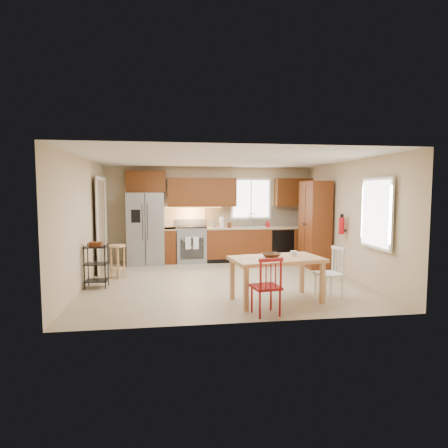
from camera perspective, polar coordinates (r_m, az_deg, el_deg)
name	(u,v)px	position (r m, az deg, el deg)	size (l,w,h in m)	color
floor	(224,281)	(7.85, -0.05, -8.66)	(5.50, 5.50, 0.00)	tan
ceiling	(224,159)	(7.65, -0.05, 9.85)	(5.50, 5.00, 0.02)	silver
wall_back	(211,214)	(10.12, -2.02, 1.59)	(5.50, 0.02, 2.50)	#CCB793
wall_front	(249,235)	(5.20, 3.78, -1.67)	(5.50, 0.02, 2.50)	#CCB793
wall_left	(84,222)	(7.76, -20.59, 0.23)	(0.02, 5.00, 2.50)	#CCB793
wall_right	(350,219)	(8.48, 18.68, 0.66)	(0.02, 5.00, 2.50)	#CCB793
refrigerator	(146,228)	(9.74, -11.77, -0.66)	(0.92, 0.75, 1.82)	gray
range_stove	(191,245)	(9.85, -5.00, -3.15)	(0.76, 0.63, 0.92)	gray
base_cabinet_narrow	(170,245)	(9.85, -8.20, -3.24)	(0.30, 0.60, 0.90)	#653012
base_cabinet_run	(260,244)	(10.13, 5.46, -2.98)	(2.92, 0.60, 0.90)	#653012
dishwasher	(283,245)	(10.00, 8.98, -3.13)	(0.60, 0.02, 0.78)	black
backsplash	(258,216)	(10.33, 5.13, 1.22)	(2.92, 0.03, 0.55)	beige
upper_over_fridge	(146,182)	(9.90, -11.82, 6.33)	(1.00, 0.35, 0.55)	#53230D
upper_left_block	(202,192)	(9.91, -3.36, 4.83)	(1.80, 0.35, 0.75)	#53230D
upper_right_block	(293,192)	(10.42, 10.53, 4.76)	(1.00, 0.35, 0.75)	#53230D
window_back	(251,199)	(10.26, 4.12, 3.86)	(1.12, 0.04, 1.12)	white
sink	(253,229)	(10.04, 4.43, -0.69)	(0.62, 0.46, 0.16)	gray
undercab_glow	(191,207)	(9.87, -5.08, 2.53)	(1.60, 0.30, 0.01)	#FFBF66
soap_bottle	(268,224)	(10.02, 6.68, 0.06)	(0.09, 0.09, 0.19)	#B60C12
paper_towel	(222,222)	(9.82, -0.35, 0.25)	(0.12, 0.12, 0.28)	silver
canister_steel	(214,224)	(9.80, -1.51, -0.05)	(0.11, 0.11, 0.18)	gray
canister_wood	(229,225)	(9.83, 0.83, -0.15)	(0.10, 0.10, 0.14)	#472413
pantry	(315,224)	(9.46, 13.65, -0.01)	(0.50, 0.95, 2.10)	#653012
fire_extinguisher	(342,226)	(8.57, 17.49, -0.27)	(0.12, 0.12, 0.36)	#B60C12
window_right	(377,213)	(7.42, 22.23, 1.52)	(0.04, 1.02, 1.32)	white
doorway	(101,226)	(9.03, -18.28, -0.35)	(0.04, 0.95, 2.10)	#8C7A59
dining_table	(276,280)	(6.43, 7.97, -8.42)	(1.50, 0.84, 0.73)	tan
chair_red	(266,286)	(5.71, 6.38, -9.34)	(0.41, 0.41, 0.88)	maroon
chair_white	(329,273)	(6.78, 15.67, -7.21)	(0.41, 0.41, 0.88)	silver
table_bowl	(271,258)	(6.33, 7.19, -5.15)	(0.30, 0.30, 0.07)	#472413
table_jar	(294,255)	(6.53, 10.57, -4.63)	(0.11, 0.11, 0.12)	silver
bar_stool	(118,261)	(8.35, -15.89, -5.51)	(0.35, 0.35, 0.71)	tan
utility_cart	(96,266)	(7.63, -18.88, -6.09)	(0.42, 0.33, 0.84)	black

